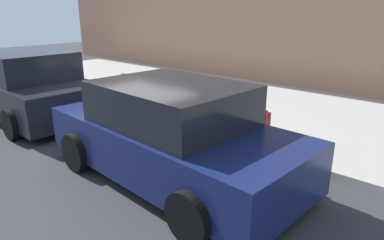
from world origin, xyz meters
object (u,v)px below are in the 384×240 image
at_px(suitcase_red_0, 260,125).
at_px(suitcase_teal_1, 240,116).
at_px(suitcase_black_5, 169,104).
at_px(suitcase_maroon_4, 184,107).
at_px(parked_car_charcoal_1, 29,87).
at_px(fire_hydrant, 143,90).
at_px(suitcase_olive_2, 219,114).
at_px(parked_car_navy_0, 172,135).
at_px(bollard_post, 124,89).
at_px(suitcase_navy_3, 201,109).

height_order(suitcase_red_0, suitcase_teal_1, suitcase_teal_1).
distance_m(suitcase_teal_1, suitcase_black_5, 2.01).
xyz_separation_m(suitcase_red_0, suitcase_teal_1, (0.52, -0.06, 0.07)).
bearing_deg(suitcase_maroon_4, parked_car_charcoal_1, 32.38).
distance_m(suitcase_teal_1, fire_hydrant, 2.98).
bearing_deg(fire_hydrant, suitcase_teal_1, -179.65).
bearing_deg(suitcase_olive_2, parked_car_navy_0, 108.56).
bearing_deg(bollard_post, parked_car_charcoal_1, 59.58).
height_order(bollard_post, parked_car_charcoal_1, parked_car_charcoal_1).
bearing_deg(fire_hydrant, parked_car_charcoal_1, 50.36).
bearing_deg(suitcase_teal_1, suitcase_red_0, 173.22).
bearing_deg(fire_hydrant, suitcase_maroon_4, 177.44).
height_order(suitcase_olive_2, fire_hydrant, suitcase_olive_2).
distance_m(suitcase_navy_3, parked_car_navy_0, 2.43).
distance_m(suitcase_red_0, suitcase_teal_1, 0.53).
bearing_deg(parked_car_charcoal_1, suitcase_red_0, -158.34).
xyz_separation_m(suitcase_teal_1, fire_hydrant, (2.98, 0.02, 0.08)).
bearing_deg(suitcase_red_0, bollard_post, 1.48).
xyz_separation_m(bollard_post, parked_car_charcoal_1, (1.17, 1.99, 0.21)).
distance_m(suitcase_olive_2, suitcase_black_5, 1.49).
bearing_deg(parked_car_navy_0, parked_car_charcoal_1, 0.00).
relative_size(suitcase_maroon_4, parked_car_charcoal_1, 0.18).
distance_m(bollard_post, parked_car_navy_0, 4.29).
xyz_separation_m(suitcase_olive_2, suitcase_navy_3, (0.46, 0.05, 0.04)).
xyz_separation_m(suitcase_maroon_4, parked_car_charcoal_1, (3.27, 2.07, 0.35)).
relative_size(suitcase_olive_2, suitcase_black_5, 1.11).
height_order(suitcase_navy_3, suitcase_maroon_4, suitcase_maroon_4).
xyz_separation_m(suitcase_red_0, parked_car_charcoal_1, (5.28, 2.10, 0.34)).
xyz_separation_m(suitcase_olive_2, parked_car_charcoal_1, (4.24, 2.15, 0.34)).
height_order(suitcase_red_0, fire_hydrant, fire_hydrant).
bearing_deg(suitcase_red_0, suitcase_maroon_4, 0.66).
bearing_deg(suitcase_maroon_4, suitcase_red_0, -179.34).
distance_m(suitcase_red_0, suitcase_black_5, 2.53).
relative_size(fire_hydrant, bollard_post, 1.01).
xyz_separation_m(suitcase_red_0, bollard_post, (4.11, 0.11, 0.13)).
bearing_deg(suitcase_teal_1, parked_car_navy_0, 95.45).
relative_size(suitcase_red_0, bollard_post, 0.75).
relative_size(suitcase_red_0, suitcase_black_5, 0.77).
bearing_deg(suitcase_teal_1, fire_hydrant, 0.35).
relative_size(suitcase_teal_1, suitcase_olive_2, 0.86).
bearing_deg(fire_hydrant, suitcase_olive_2, -179.72).
distance_m(suitcase_maroon_4, parked_car_navy_0, 2.69).
bearing_deg(parked_car_navy_0, suitcase_navy_3, -60.64).
height_order(suitcase_maroon_4, parked_car_navy_0, parked_car_navy_0).
bearing_deg(suitcase_maroon_4, suitcase_navy_3, -176.54).
xyz_separation_m(suitcase_olive_2, bollard_post, (3.07, 0.16, 0.13)).
distance_m(suitcase_teal_1, suitcase_navy_3, 0.98).
bearing_deg(suitcase_olive_2, suitcase_red_0, 176.91).
distance_m(fire_hydrant, parked_car_navy_0, 3.84).
bearing_deg(parked_car_navy_0, fire_hydrant, -33.85).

